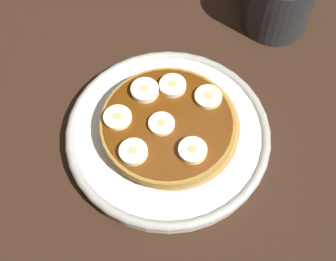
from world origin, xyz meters
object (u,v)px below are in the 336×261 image
(pancake_stack, at_px, (171,124))
(banana_slice_3, at_px, (191,152))
(banana_slice_2, at_px, (173,86))
(banana_slice_6, at_px, (142,92))
(banana_slice_1, at_px, (133,152))
(banana_slice_5, at_px, (206,95))
(banana_slice_4, at_px, (118,118))
(plate, at_px, (168,134))
(banana_slice_0, at_px, (162,125))

(pancake_stack, xyz_separation_m, banana_slice_3, (-0.05, 0.01, 0.01))
(banana_slice_2, bearing_deg, banana_slice_6, 70.38)
(banana_slice_1, distance_m, banana_slice_3, 0.06)
(banana_slice_5, bearing_deg, banana_slice_4, 72.93)
(banana_slice_5, bearing_deg, banana_slice_6, 53.40)
(pancake_stack, distance_m, banana_slice_1, 0.06)
(plate, height_order, pancake_stack, pancake_stack)
(plate, height_order, banana_slice_2, banana_slice_2)
(banana_slice_3, relative_size, banana_slice_4, 0.98)
(banana_slice_2, bearing_deg, pancake_stack, 143.12)
(banana_slice_1, relative_size, banana_slice_6, 0.96)
(banana_slice_3, relative_size, banana_slice_5, 0.99)
(pancake_stack, distance_m, banana_slice_3, 0.05)
(plate, bearing_deg, banana_slice_5, -86.38)
(banana_slice_0, relative_size, banana_slice_2, 0.94)
(pancake_stack, height_order, banana_slice_0, banana_slice_0)
(banana_slice_6, bearing_deg, plate, -175.40)
(banana_slice_2, xyz_separation_m, banana_slice_5, (-0.03, -0.02, -0.00))
(banana_slice_4, height_order, banana_slice_6, banana_slice_6)
(banana_slice_6, bearing_deg, banana_slice_1, 140.76)
(banana_slice_1, distance_m, banana_slice_2, 0.09)
(banana_slice_3, height_order, banana_slice_5, banana_slice_3)
(banana_slice_2, bearing_deg, banana_slice_5, -141.85)
(banana_slice_4, xyz_separation_m, banana_slice_6, (0.01, -0.04, 0.00))
(pancake_stack, height_order, banana_slice_4, banana_slice_4)
(pancake_stack, relative_size, banana_slice_0, 5.52)
(banana_slice_0, height_order, banana_slice_2, banana_slice_2)
(plate, distance_m, banana_slice_4, 0.06)
(pancake_stack, height_order, banana_slice_2, banana_slice_2)
(banana_slice_6, bearing_deg, banana_slice_5, -126.60)
(banana_slice_3, distance_m, banana_slice_4, 0.09)
(banana_slice_2, xyz_separation_m, banana_slice_4, (-0.00, 0.07, -0.00))
(banana_slice_2, relative_size, banana_slice_5, 0.99)
(pancake_stack, relative_size, banana_slice_4, 5.13)
(banana_slice_2, relative_size, banana_slice_6, 0.96)
(banana_slice_1, bearing_deg, plate, -76.46)
(banana_slice_4, bearing_deg, banana_slice_5, -107.07)
(banana_slice_3, xyz_separation_m, banana_slice_6, (0.09, 0.00, 0.00))
(plate, relative_size, banana_slice_3, 7.63)
(pancake_stack, relative_size, banana_slice_5, 5.15)
(banana_slice_3, xyz_separation_m, banana_slice_5, (0.05, -0.06, -0.00))
(banana_slice_6, bearing_deg, banana_slice_3, -178.60)
(banana_slice_0, bearing_deg, banana_slice_5, -86.29)
(banana_slice_0, xyz_separation_m, banana_slice_4, (0.03, 0.04, 0.00))
(banana_slice_0, distance_m, banana_slice_6, 0.05)
(banana_slice_2, distance_m, banana_slice_6, 0.04)
(banana_slice_3, bearing_deg, pancake_stack, -7.15)
(banana_slice_5, bearing_deg, banana_slice_2, 38.15)
(banana_slice_0, xyz_separation_m, banana_slice_6, (0.05, -0.00, 0.00))
(pancake_stack, xyz_separation_m, banana_slice_1, (-0.01, 0.06, 0.01))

